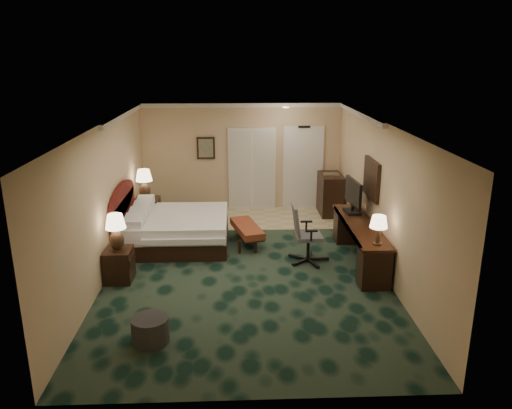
{
  "coord_description": "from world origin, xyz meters",
  "views": [
    {
      "loc": [
        -0.17,
        -8.65,
        3.89
      ],
      "look_at": [
        0.22,
        0.6,
        1.06
      ],
      "focal_mm": 35.0,
      "sensor_mm": 36.0,
      "label": 1
    }
  ],
  "objects_px": {
    "bed": "(179,230)",
    "nightstand_near": "(119,265)",
    "minibar": "(330,194)",
    "bed_bench": "(247,234)",
    "desk_chair": "(309,234)",
    "desk": "(359,243)",
    "lamp_far": "(144,184)",
    "tv": "(353,196)",
    "ottoman": "(150,330)",
    "lamp_near": "(116,233)",
    "nightstand_far": "(148,213)"
  },
  "relations": [
    {
      "from": "ottoman",
      "to": "bed",
      "type": "bearing_deg",
      "value": 89.93
    },
    {
      "from": "bed",
      "to": "lamp_near",
      "type": "distance_m",
      "value": 2.02
    },
    {
      "from": "desk",
      "to": "tv",
      "type": "height_order",
      "value": "tv"
    },
    {
      "from": "bed_bench",
      "to": "ottoman",
      "type": "height_order",
      "value": "bed_bench"
    },
    {
      "from": "nightstand_near",
      "to": "ottoman",
      "type": "xyz_separation_m",
      "value": [
        0.86,
        -2.03,
        -0.11
      ]
    },
    {
      "from": "lamp_near",
      "to": "tv",
      "type": "xyz_separation_m",
      "value": [
        4.44,
        1.41,
        0.19
      ]
    },
    {
      "from": "desk",
      "to": "desk_chair",
      "type": "relative_size",
      "value": 2.31
    },
    {
      "from": "bed",
      "to": "tv",
      "type": "xyz_separation_m",
      "value": [
        3.58,
        -0.32,
        0.78
      ]
    },
    {
      "from": "nightstand_near",
      "to": "desk",
      "type": "relative_size",
      "value": 0.22
    },
    {
      "from": "lamp_near",
      "to": "bed_bench",
      "type": "height_order",
      "value": "lamp_near"
    },
    {
      "from": "lamp_near",
      "to": "minibar",
      "type": "relative_size",
      "value": 0.66
    },
    {
      "from": "lamp_near",
      "to": "desk",
      "type": "height_order",
      "value": "lamp_near"
    },
    {
      "from": "bed",
      "to": "lamp_far",
      "type": "relative_size",
      "value": 2.95
    },
    {
      "from": "nightstand_far",
      "to": "tv",
      "type": "distance_m",
      "value": 4.72
    },
    {
      "from": "nightstand_near",
      "to": "desk_chair",
      "type": "bearing_deg",
      "value": 11.19
    },
    {
      "from": "bed_bench",
      "to": "tv",
      "type": "bearing_deg",
      "value": -22.96
    },
    {
      "from": "nightstand_far",
      "to": "ottoman",
      "type": "bearing_deg",
      "value": -80.37
    },
    {
      "from": "lamp_near",
      "to": "lamp_far",
      "type": "distance_m",
      "value": 2.88
    },
    {
      "from": "lamp_far",
      "to": "bed_bench",
      "type": "relative_size",
      "value": 0.56
    },
    {
      "from": "lamp_near",
      "to": "desk_chair",
      "type": "height_order",
      "value": "lamp_near"
    },
    {
      "from": "bed",
      "to": "lamp_far",
      "type": "distance_m",
      "value": 1.59
    },
    {
      "from": "ottoman",
      "to": "desk_chair",
      "type": "height_order",
      "value": "desk_chair"
    },
    {
      "from": "desk",
      "to": "tv",
      "type": "distance_m",
      "value": 1.02
    },
    {
      "from": "desk",
      "to": "tv",
      "type": "relative_size",
      "value": 2.96
    },
    {
      "from": "nightstand_near",
      "to": "lamp_far",
      "type": "bearing_deg",
      "value": 89.85
    },
    {
      "from": "bed",
      "to": "desk_chair",
      "type": "height_order",
      "value": "desk_chair"
    },
    {
      "from": "lamp_far",
      "to": "minibar",
      "type": "distance_m",
      "value": 4.53
    },
    {
      "from": "lamp_near",
      "to": "tv",
      "type": "distance_m",
      "value": 4.66
    },
    {
      "from": "nightstand_far",
      "to": "lamp_far",
      "type": "distance_m",
      "value": 0.68
    },
    {
      "from": "lamp_far",
      "to": "desk",
      "type": "relative_size",
      "value": 0.26
    },
    {
      "from": "nightstand_far",
      "to": "desk",
      "type": "bearing_deg",
      "value": -26.66
    },
    {
      "from": "ottoman",
      "to": "tv",
      "type": "xyz_separation_m",
      "value": [
        3.58,
        3.39,
        0.92
      ]
    },
    {
      "from": "bed_bench",
      "to": "desk_chair",
      "type": "xyz_separation_m",
      "value": [
        1.16,
        -0.99,
        0.36
      ]
    },
    {
      "from": "desk",
      "to": "bed_bench",
      "type": "bearing_deg",
      "value": 154.47
    },
    {
      "from": "nightstand_near",
      "to": "bed",
      "type": "bearing_deg",
      "value": 62.75
    },
    {
      "from": "bed_bench",
      "to": "desk_chair",
      "type": "height_order",
      "value": "desk_chair"
    },
    {
      "from": "minibar",
      "to": "bed_bench",
      "type": "bearing_deg",
      "value": -137.17
    },
    {
      "from": "nightstand_near",
      "to": "ottoman",
      "type": "height_order",
      "value": "nightstand_near"
    },
    {
      "from": "bed",
      "to": "nightstand_near",
      "type": "distance_m",
      "value": 1.9
    },
    {
      "from": "tv",
      "to": "desk_chair",
      "type": "relative_size",
      "value": 0.78
    },
    {
      "from": "bed",
      "to": "desk",
      "type": "distance_m",
      "value": 3.72
    },
    {
      "from": "desk_chair",
      "to": "bed_bench",
      "type": "bearing_deg",
      "value": 137.58
    },
    {
      "from": "nightstand_near",
      "to": "bed_bench",
      "type": "xyz_separation_m",
      "value": [
        2.31,
        1.67,
        -0.08
      ]
    },
    {
      "from": "bed",
      "to": "desk_chair",
      "type": "distance_m",
      "value": 2.79
    },
    {
      "from": "bed",
      "to": "bed_bench",
      "type": "bearing_deg",
      "value": -0.71
    },
    {
      "from": "lamp_far",
      "to": "bed",
      "type": "bearing_deg",
      "value": -53.08
    },
    {
      "from": "bed_bench",
      "to": "lamp_near",
      "type": "bearing_deg",
      "value": -158.08
    },
    {
      "from": "tv",
      "to": "bed_bench",
      "type": "bearing_deg",
      "value": 167.2
    },
    {
      "from": "nightstand_near",
      "to": "nightstand_far",
      "type": "relative_size",
      "value": 0.87
    },
    {
      "from": "bed_bench",
      "to": "ottoman",
      "type": "xyz_separation_m",
      "value": [
        -1.44,
        -3.7,
        -0.02
      ]
    }
  ]
}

